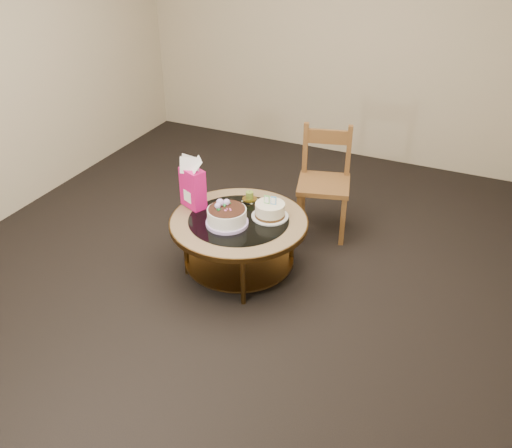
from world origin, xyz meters
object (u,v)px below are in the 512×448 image
at_px(cream_cake, 270,211).
at_px(coffee_table, 239,228).
at_px(gift_bag, 193,183).
at_px(decorated_cake, 227,217).
at_px(dining_chair, 324,181).

bearing_deg(cream_cake, coffee_table, -153.74).
xyz_separation_m(cream_cake, gift_bag, (-0.59, -0.09, 0.14)).
distance_m(coffee_table, cream_cake, 0.27).
height_order(decorated_cake, dining_chair, dining_chair).
xyz_separation_m(decorated_cake, cream_cake, (0.24, 0.23, -0.01)).
xyz_separation_m(coffee_table, gift_bag, (-0.40, 0.04, 0.28)).
height_order(coffee_table, dining_chair, dining_chair).
xyz_separation_m(coffee_table, dining_chair, (0.37, 0.85, 0.08)).
xyz_separation_m(decorated_cake, dining_chair, (0.41, 0.95, -0.06)).
xyz_separation_m(coffee_table, cream_cake, (0.19, 0.13, 0.13)).
bearing_deg(cream_cake, gift_bag, -177.97).
distance_m(gift_bag, dining_chair, 1.13).
bearing_deg(coffee_table, decorated_cake, -114.26).
relative_size(decorated_cake, dining_chair, 0.34).
height_order(coffee_table, decorated_cake, decorated_cake).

